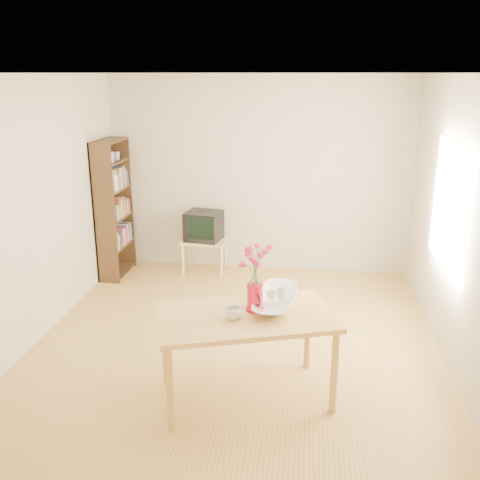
# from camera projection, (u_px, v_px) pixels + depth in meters

# --- Properties ---
(room) EXTENTS (4.50, 4.50, 4.50)m
(room) POSITION_uv_depth(u_px,v_px,m) (239.00, 219.00, 4.98)
(room) COLOR #B3893F
(room) RESTS_ON ground
(table) EXTENTS (1.58, 1.20, 0.75)m
(table) POSITION_uv_depth(u_px,v_px,m) (246.00, 324.00, 4.31)
(table) COLOR gold
(table) RESTS_ON ground
(tv_stand) EXTENTS (0.60, 0.45, 0.46)m
(tv_stand) POSITION_uv_depth(u_px,v_px,m) (204.00, 245.00, 7.20)
(tv_stand) COLOR #E2C67F
(tv_stand) RESTS_ON ground
(bookshelf) EXTENTS (0.28, 0.70, 1.80)m
(bookshelf) POSITION_uv_depth(u_px,v_px,m) (114.00, 214.00, 7.00)
(bookshelf) COLOR #342111
(bookshelf) RESTS_ON ground
(pitcher) EXTENTS (0.15, 0.22, 0.22)m
(pitcher) POSITION_uv_depth(u_px,v_px,m) (255.00, 298.00, 4.34)
(pitcher) COLOR red
(pitcher) RESTS_ON table
(flowers) EXTENTS (0.25, 0.25, 0.36)m
(flowers) POSITION_uv_depth(u_px,v_px,m) (255.00, 265.00, 4.25)
(flowers) COLOR #EA376B
(flowers) RESTS_ON pitcher
(mug) EXTENTS (0.17, 0.17, 0.10)m
(mug) POSITION_uv_depth(u_px,v_px,m) (233.00, 313.00, 4.19)
(mug) COLOR white
(mug) RESTS_ON table
(bowl) EXTENTS (0.55, 0.55, 0.47)m
(bowl) POSITION_uv_depth(u_px,v_px,m) (276.00, 278.00, 4.41)
(bowl) COLOR white
(bowl) RESTS_ON table
(teacup_a) EXTENTS (0.08, 0.08, 0.06)m
(teacup_a) POSITION_uv_depth(u_px,v_px,m) (271.00, 283.00, 4.43)
(teacup_a) COLOR white
(teacup_a) RESTS_ON bowl
(teacup_b) EXTENTS (0.09, 0.09, 0.07)m
(teacup_b) POSITION_uv_depth(u_px,v_px,m) (281.00, 282.00, 4.44)
(teacup_b) COLOR white
(teacup_b) RESTS_ON bowl
(television) EXTENTS (0.51, 0.48, 0.38)m
(television) POSITION_uv_depth(u_px,v_px,m) (204.00, 225.00, 7.13)
(television) COLOR black
(television) RESTS_ON tv_stand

